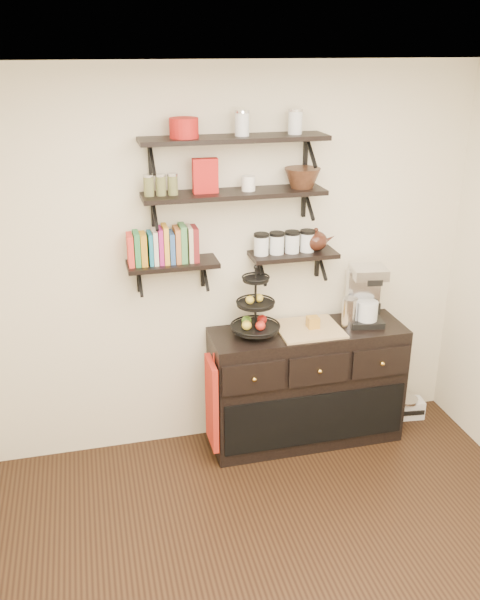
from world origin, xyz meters
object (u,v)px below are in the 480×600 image
(coffee_maker, at_px, (365,296))
(radio, at_px, (405,408))
(sideboard, at_px, (306,385))
(fruit_stand, at_px, (256,313))

(coffee_maker, height_order, radio, coffee_maker)
(sideboard, bearing_deg, fruit_stand, 179.49)
(fruit_stand, distance_m, radio, 1.61)
(sideboard, xyz_separation_m, fruit_stand, (-0.39, 0.00, 0.62))
(fruit_stand, height_order, coffee_maker, fruit_stand)
(coffee_maker, bearing_deg, fruit_stand, -169.49)
(fruit_stand, bearing_deg, radio, 3.02)
(fruit_stand, relative_size, radio, 1.67)
(sideboard, xyz_separation_m, radio, (0.88, 0.07, -0.37))
(sideboard, height_order, fruit_stand, fruit_stand)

